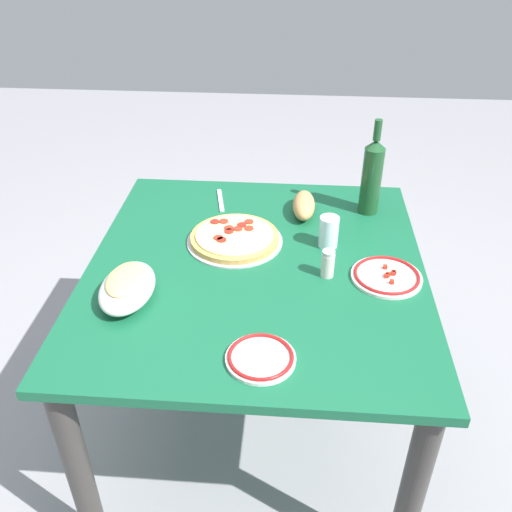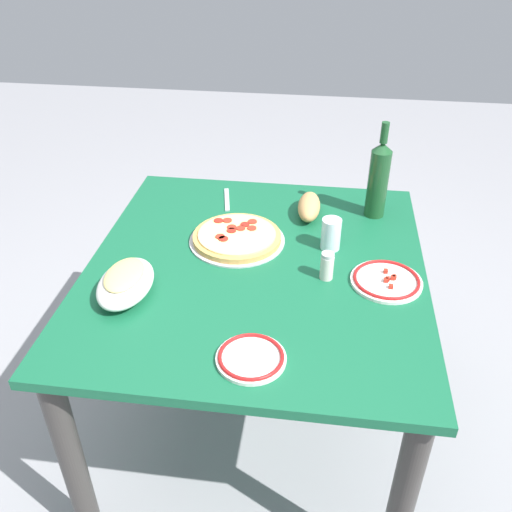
{
  "view_description": "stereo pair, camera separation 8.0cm",
  "coord_description": "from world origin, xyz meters",
  "views": [
    {
      "loc": [
        -1.4,
        -0.11,
        1.72
      ],
      "look_at": [
        0.0,
        0.0,
        0.77
      ],
      "focal_mm": 38.77,
      "sensor_mm": 36.0,
      "label": 1
    },
    {
      "loc": [
        -1.39,
        -0.19,
        1.72
      ],
      "look_at": [
        0.0,
        0.0,
        0.77
      ],
      "focal_mm": 38.77,
      "sensor_mm": 36.0,
      "label": 2
    }
  ],
  "objects": [
    {
      "name": "ground_plane",
      "position": [
        0.0,
        0.0,
        0.0
      ],
      "size": [
        8.0,
        8.0,
        0.0
      ],
      "primitive_type": "plane",
      "color": "gray",
      "rests_on": "ground"
    },
    {
      "name": "dining_table",
      "position": [
        0.0,
        0.0,
        0.62
      ],
      "size": [
        1.12,
        1.03,
        0.74
      ],
      "color": "#145938",
      "rests_on": "ground"
    },
    {
      "name": "pepperoni_pizza",
      "position": [
        0.12,
        0.08,
        0.76
      ],
      "size": [
        0.31,
        0.31,
        0.03
      ],
      "color": "#B7B7BC",
      "rests_on": "dining_table"
    },
    {
      "name": "baked_pasta_dish",
      "position": [
        -0.19,
        0.35,
        0.79
      ],
      "size": [
        0.24,
        0.15,
        0.08
      ],
      "color": "white",
      "rests_on": "dining_table"
    },
    {
      "name": "wine_bottle",
      "position": [
        0.36,
        -0.37,
        0.89
      ],
      "size": [
        0.07,
        0.07,
        0.34
      ],
      "color": "#194723",
      "rests_on": "dining_table"
    },
    {
      "name": "water_glass",
      "position": [
        0.12,
        -0.22,
        0.8
      ],
      "size": [
        0.06,
        0.06,
        0.1
      ],
      "primitive_type": "cylinder",
      "color": "silver",
      "rests_on": "dining_table"
    },
    {
      "name": "side_plate_near",
      "position": [
        -0.41,
        -0.04,
        0.75
      ],
      "size": [
        0.18,
        0.18,
        0.02
      ],
      "color": "white",
      "rests_on": "dining_table"
    },
    {
      "name": "side_plate_far",
      "position": [
        -0.04,
        -0.39,
        0.75
      ],
      "size": [
        0.21,
        0.21,
        0.02
      ],
      "color": "white",
      "rests_on": "dining_table"
    },
    {
      "name": "bread_loaf",
      "position": [
        0.32,
        -0.14,
        0.78
      ],
      "size": [
        0.18,
        0.08,
        0.07
      ],
      "primitive_type": "ellipsoid",
      "color": "tan",
      "rests_on": "dining_table"
    },
    {
      "name": "spice_shaker",
      "position": [
        -0.04,
        -0.22,
        0.79
      ],
      "size": [
        0.04,
        0.04,
        0.09
      ],
      "color": "silver",
      "rests_on": "dining_table"
    },
    {
      "name": "fork_left",
      "position": [
        0.4,
        0.16,
        0.75
      ],
      "size": [
        0.17,
        0.05,
        0.0
      ],
      "primitive_type": "cube",
      "rotation": [
        0.0,
        0.0,
        0.2
      ],
      "color": "#B7B7BC",
      "rests_on": "dining_table"
    }
  ]
}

